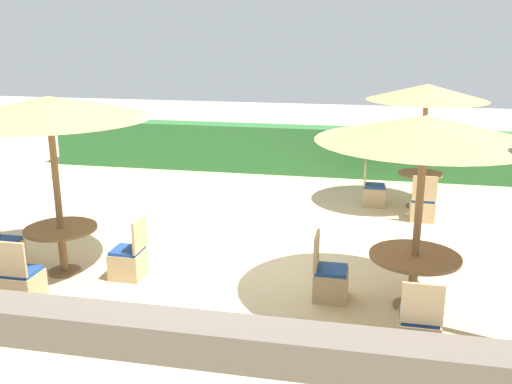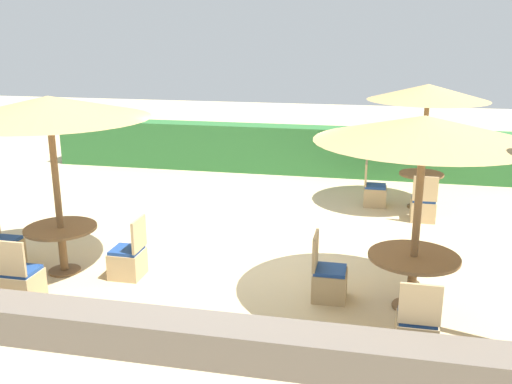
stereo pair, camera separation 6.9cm
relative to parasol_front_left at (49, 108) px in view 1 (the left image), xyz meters
name	(u,v)px [view 1 (the left image)]	position (x,y,z in m)	size (l,w,h in m)	color
ground_plane	(249,254)	(2.61, 1.29, -2.51)	(40.00, 40.00, 0.00)	#D1BA8C
hedge_row	(296,150)	(2.61, 6.96, -1.90)	(13.00, 0.70, 1.21)	#2D6B33
stone_border	(190,338)	(2.61, -1.84, -2.29)	(10.00, 0.56, 0.44)	#6B6056
parasol_front_left	(49,108)	(0.00, 0.00, 0.00)	(2.88, 2.88, 2.68)	brown
round_table_front_left	(62,237)	(0.00, 0.00, -1.94)	(1.07, 1.07, 0.72)	brown
patio_chair_front_left_east	(129,261)	(1.05, 0.04, -2.25)	(0.46, 0.46, 0.93)	tan
patio_chair_front_left_west	(3,251)	(-1.04, 0.00, -2.25)	(0.46, 0.46, 0.93)	tan
patio_chair_front_left_south	(22,283)	(-0.05, -0.99, -2.25)	(0.46, 0.46, 0.93)	tan
parasol_back_right	(427,93)	(5.53, 4.53, -0.14)	(2.40, 2.40, 2.55)	brown
round_table_back_right	(420,182)	(5.53, 4.53, -1.97)	(0.90, 0.90, 0.74)	brown
patio_chair_back_right_west	(373,193)	(4.60, 4.48, -2.25)	(0.46, 0.46, 0.93)	tan
patio_chair_back_right_south	(422,207)	(5.53, 3.67, -2.25)	(0.46, 0.46, 0.93)	tan
parasol_front_right	(425,129)	(5.14, -0.10, -0.11)	(2.72, 2.72, 2.57)	brown
round_table_front_right	(414,265)	(5.14, -0.10, -1.91)	(1.19, 1.19, 0.74)	brown
patio_chair_front_right_west	(330,281)	(4.04, -0.07, -2.25)	(0.46, 0.46, 0.93)	tan
patio_chair_front_right_south	(418,330)	(5.15, -1.21, -2.25)	(0.46, 0.46, 0.93)	tan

